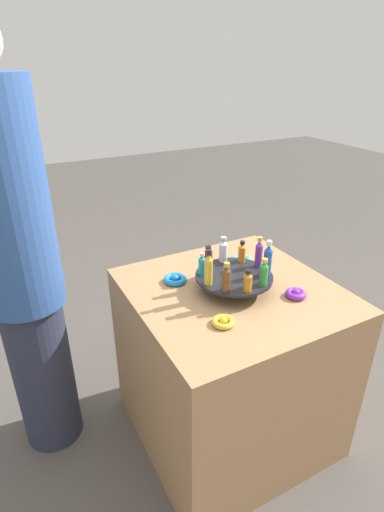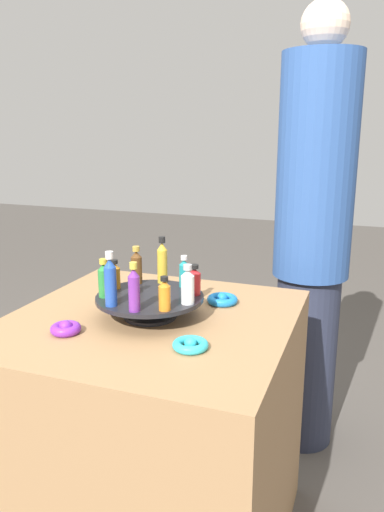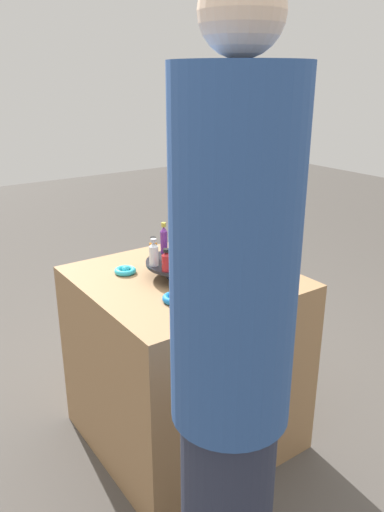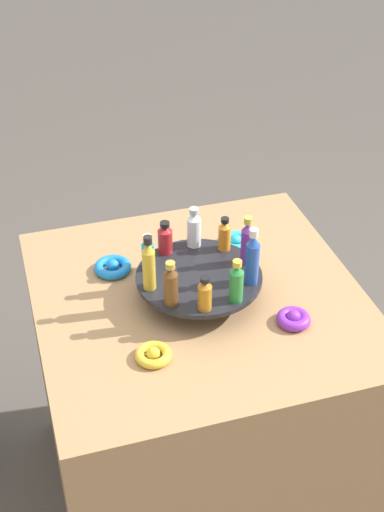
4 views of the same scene
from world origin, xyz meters
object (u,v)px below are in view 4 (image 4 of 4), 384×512
Objects in this scene: display_stand at (199,281)px; ribbon_bow_teal at (236,241)px; bottle_teal at (148,253)px; bottle_gold at (149,265)px; bottle_amber at (205,294)px; bottle_orange at (225,235)px; ribbon_bow_blue at (113,267)px; ribbon_bow_gold at (153,355)px; bottle_purple at (247,242)px; bottle_red at (165,238)px; bottle_green at (236,282)px; bottle_brown at (171,285)px; ribbon_bow_purple at (294,318)px; bottle_blue at (252,258)px; bottle_clear at (194,228)px.

display_stand is 0.25m from ribbon_bow_teal.
bottle_gold reaches higher than bottle_teal.
display_stand is 0.14m from bottle_amber.
bottle_teal reaches higher than bottle_orange.
ribbon_bow_blue reaches higher than ribbon_bow_gold.
bottle_purple reaches higher than ribbon_bow_teal.
bottle_green is (0.23, 0.11, 0.01)m from bottle_red.
bottle_brown is 0.08m from bottle_amber.
bottle_purple is 1.43× the size of bottle_orange.
bottle_brown is (0.15, 0.02, 0.01)m from bottle_teal.
bottle_gold is (0.08, -0.02, 0.02)m from bottle_teal.
ribbon_bow_gold is at bearing -72.55° from bottle_green.
bottle_brown reaches higher than display_stand.
ribbon_bow_gold is at bearing -35.13° from bottle_brown.
bottle_teal is 1.18× the size of ribbon_bow_purple.
ribbon_bow_blue is (-0.29, -0.16, -0.09)m from bottle_amber.
ribbon_bow_purple is 0.35m from ribbon_bow_teal.
bottle_orange is at bearing 78.72° from bottle_red.
bottle_red is 1.01× the size of bottle_amber.
ribbon_bow_purple is at bearing 48.58° from ribbon_bow_blue.
ribbon_bow_blue is at bearing -139.55° from bottle_green.
bottle_brown is (0.09, -0.09, 0.07)m from display_stand.
ribbon_bow_teal is (-0.20, 0.29, -0.12)m from bottle_gold.
ribbon_bow_purple is at bearing 35.97° from bottle_blue.
bottle_clear is 0.24m from bottle_green.
bottle_red is (0.01, -0.08, -0.01)m from bottle_clear.
bottle_blue is 1.63× the size of bottle_orange.
ribbon_bow_teal is at bearing 124.51° from bottle_gold.
bottle_blue is 0.28m from ribbon_bow_teal.
bottle_purple is 1.37× the size of ribbon_bow_blue.
bottle_brown reaches higher than ribbon_bow_purple.
bottle_clear is 0.08m from bottle_red.
ribbon_bow_blue is at bearing -151.08° from bottle_amber.
bottle_brown reaches higher than bottle_amber.
display_stand is 3.80× the size of ribbon_bow_purple.
bottle_red is at bearing -155.28° from display_stand.
bottle_blue is at bearing 78.72° from bottle_gold.
bottle_purple is 0.91× the size of bottle_gold.
bottle_purple is at bearing 150.72° from bottle_green.
bottle_orange is at bearing 60.72° from bottle_clear.
bottle_brown is 0.31m from ribbon_bow_purple.
bottle_green is at bearing 42.72° from bottle_teal.
bottle_purple reaches higher than ribbon_bow_gold.
bottle_brown reaches higher than ribbon_bow_teal.
ribbon_bow_purple is at bearing 48.58° from display_stand.
bottle_brown reaches higher than ribbon_bow_gold.
ribbon_bow_gold is at bearing -86.42° from ribbon_bow_purple.
bottle_orange is 0.30m from ribbon_bow_blue.
bottle_gold is at bearing -83.28° from display_stand.
display_stand is 3.44× the size of ribbon_bow_teal.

